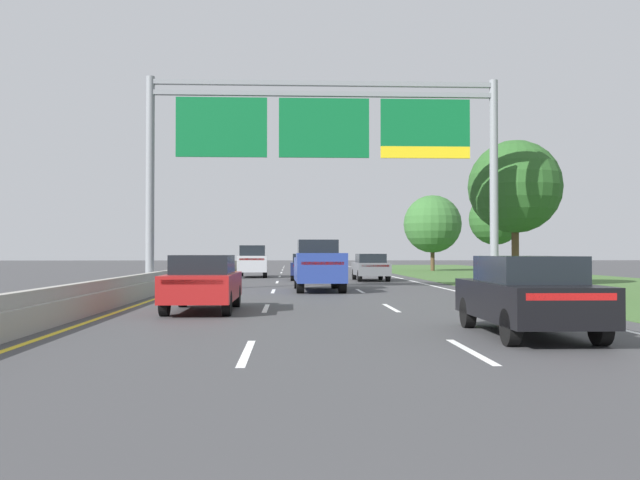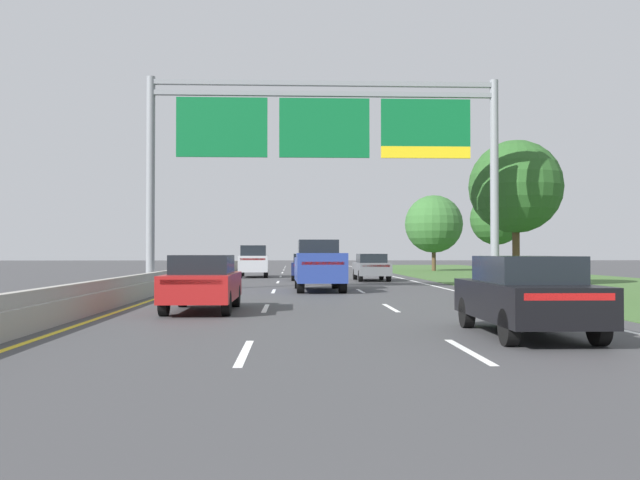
# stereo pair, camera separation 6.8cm
# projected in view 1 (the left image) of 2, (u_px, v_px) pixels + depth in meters

# --- Properties ---
(ground_plane) EXTENTS (220.00, 220.00, 0.00)m
(ground_plane) POSITION_uv_depth(u_px,v_px,m) (312.00, 284.00, 35.85)
(ground_plane) COLOR #3D3D3F
(lane_striping) EXTENTS (11.96, 106.00, 0.01)m
(lane_striping) POSITION_uv_depth(u_px,v_px,m) (312.00, 284.00, 35.39)
(lane_striping) COLOR white
(lane_striping) RESTS_ON ground
(grass_verge_right) EXTENTS (14.00, 110.00, 0.02)m
(grass_verge_right) POSITION_uv_depth(u_px,v_px,m) (576.00, 283.00, 36.45)
(grass_verge_right) COLOR #3D602D
(grass_verge_right) RESTS_ON ground
(median_barrier_concrete) EXTENTS (0.60, 110.00, 0.85)m
(median_barrier_concrete) POSITION_uv_depth(u_px,v_px,m) (184.00, 278.00, 35.57)
(median_barrier_concrete) COLOR #99968E
(median_barrier_concrete) RESTS_ON ground
(overhead_sign_gantry) EXTENTS (15.06, 0.42, 9.10)m
(overhead_sign_gantry) POSITION_uv_depth(u_px,v_px,m) (324.00, 139.00, 29.42)
(overhead_sign_gantry) COLOR gray
(overhead_sign_gantry) RESTS_ON ground
(pickup_truck_blue) EXTENTS (2.10, 5.43, 2.20)m
(pickup_truck_blue) POSITION_uv_depth(u_px,v_px,m) (319.00, 266.00, 29.76)
(pickup_truck_blue) COLOR navy
(pickup_truck_blue) RESTS_ON ground
(car_grey_right_lane_sedan) EXTENTS (1.86, 4.42, 1.57)m
(car_grey_right_lane_sedan) POSITION_uv_depth(u_px,v_px,m) (370.00, 267.00, 40.41)
(car_grey_right_lane_sedan) COLOR slate
(car_grey_right_lane_sedan) RESTS_ON ground
(car_navy_centre_lane_sedan) EXTENTS (1.86, 4.42, 1.57)m
(car_navy_centre_lane_sedan) POSITION_uv_depth(u_px,v_px,m) (306.00, 266.00, 41.46)
(car_navy_centre_lane_sedan) COLOR #161E47
(car_navy_centre_lane_sedan) RESTS_ON ground
(car_silver_left_lane_suv) EXTENTS (2.03, 4.75, 2.11)m
(car_silver_left_lane_suv) POSITION_uv_depth(u_px,v_px,m) (253.00, 261.00, 46.09)
(car_silver_left_lane_suv) COLOR #B2B5BA
(car_silver_left_lane_suv) RESTS_ON ground
(car_black_right_lane_sedan) EXTENTS (1.85, 4.41, 1.57)m
(car_black_right_lane_sedan) POSITION_uv_depth(u_px,v_px,m) (527.00, 294.00, 13.60)
(car_black_right_lane_sedan) COLOR black
(car_black_right_lane_sedan) RESTS_ON ground
(car_red_left_lane_sedan) EXTENTS (1.83, 4.41, 1.57)m
(car_red_left_lane_sedan) POSITION_uv_depth(u_px,v_px,m) (203.00, 282.00, 19.29)
(car_red_left_lane_sedan) COLOR maroon
(car_red_left_lane_sedan) RESTS_ON ground
(roadside_tree_mid) EXTENTS (4.58, 4.58, 7.18)m
(roadside_tree_mid) POSITION_uv_depth(u_px,v_px,m) (515.00, 187.00, 34.02)
(roadside_tree_mid) COLOR #4C3823
(roadside_tree_mid) RESTS_ON ground
(roadside_tree_far) EXTENTS (3.80, 3.80, 6.00)m
(roadside_tree_far) POSITION_uv_depth(u_px,v_px,m) (495.00, 219.00, 50.21)
(roadside_tree_far) COLOR #4C3823
(roadside_tree_far) RESTS_ON ground
(roadside_tree_distant) EXTENTS (5.16, 5.16, 6.78)m
(roadside_tree_distant) POSITION_uv_depth(u_px,v_px,m) (432.00, 224.00, 61.78)
(roadside_tree_distant) COLOR #4C3823
(roadside_tree_distant) RESTS_ON ground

